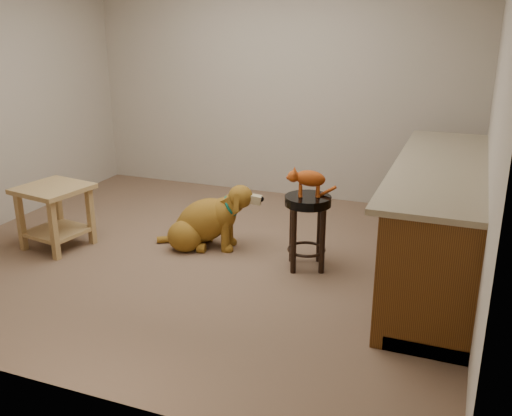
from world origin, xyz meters
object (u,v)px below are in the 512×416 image
at_px(padded_stool, 307,217).
at_px(golden_retriever, 206,222).
at_px(side_table, 55,207).
at_px(wood_stool, 428,224).
at_px(tabby_kitten, 307,179).

distance_m(padded_stool, golden_retriever, 1.01).
height_order(padded_stool, golden_retriever, padded_stool).
xyz_separation_m(padded_stool, golden_retriever, (-0.98, 0.10, -0.20)).
distance_m(padded_stool, side_table, 2.28).
height_order(wood_stool, side_table, wood_stool).
xyz_separation_m(wood_stool, golden_retriever, (-1.91, -0.36, -0.11)).
bearing_deg(padded_stool, tabby_kitten, -165.15).
bearing_deg(wood_stool, side_table, -165.06).
height_order(padded_stool, wood_stool, wood_stool).
xyz_separation_m(padded_stool, tabby_kitten, (-0.01, -0.00, 0.33)).
height_order(wood_stool, tabby_kitten, tabby_kitten).
height_order(wood_stool, golden_retriever, wood_stool).
distance_m(side_table, tabby_kitten, 2.30).
relative_size(padded_stool, golden_retriever, 0.62).
xyz_separation_m(padded_stool, wood_stool, (0.92, 0.46, -0.09)).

